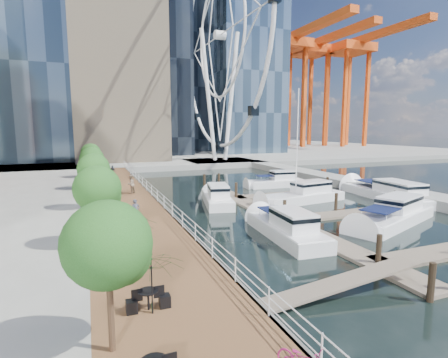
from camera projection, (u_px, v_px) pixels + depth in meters
The scene contains 18 objects.
ground at pixel (311, 260), 20.27m from camera, with size 520.00×520.00×0.00m, color black.
boardwalk at pixel (125, 210), 30.78m from camera, with size 6.00×60.00×1.00m, color brown.
seawall at pixel (159, 207), 31.86m from camera, with size 0.25×60.00×1.00m, color #595954.
land_far at pixel (126, 150), 114.20m from camera, with size 200.00×114.00×1.00m, color gray.
breakwater at pixel (349, 183), 45.84m from camera, with size 4.00×60.00×1.00m, color gray.
pier at pixel (220, 163), 73.17m from camera, with size 14.00×12.00×1.00m, color gray.
railing at pixel (157, 196), 31.67m from camera, with size 0.10×60.00×1.05m, color white, non-canonical shape.
floating_docks at pixel (320, 206), 32.27m from camera, with size 16.00×34.00×2.60m.
ferris_wheel at pixel (220, 36), 69.51m from camera, with size 5.80×45.60×47.80m.
port_cranes at pixel (313, 95), 129.95m from camera, with size 40.00×52.00×38.00m.
street_trees at pixel (94, 169), 28.44m from camera, with size 2.60×42.60×4.60m.
cafe_tables at pixel (131, 280), 14.48m from camera, with size 2.50×13.70×0.74m.
yacht_foreground at pixel (392, 224), 28.11m from camera, with size 2.96×11.03×2.15m, color white, non-canonical shape.
pedestrian_near at pixel (136, 211), 24.69m from camera, with size 0.60×0.39×1.65m, color #4B5064.
pedestrian_mid at pixel (131, 184), 35.62m from camera, with size 0.94×0.73×1.94m, color gray.
pedestrian_far at pixel (113, 171), 47.53m from camera, with size 0.95×0.40×1.63m, color #333B40.
moored_yachts at pixel (316, 205), 34.84m from camera, with size 22.70×32.36×11.50m.
cafe_seating at pixel (134, 279), 12.62m from camera, with size 4.11×14.06×2.66m.
Camera 1 is at (-11.79, -16.19, 7.60)m, focal length 28.00 mm.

